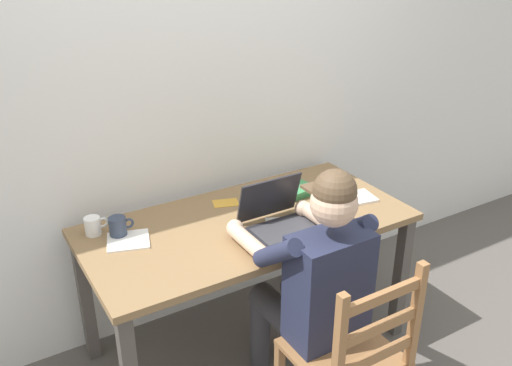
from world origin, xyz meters
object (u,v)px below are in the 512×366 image
Objects in this scene: seated_person at (313,279)px; landscape_photo_print at (226,203)px; wooden_chair at (351,358)px; laptop at (279,218)px; coffee_mug_dark at (118,227)px; book_stack_main at (299,190)px; desk at (248,237)px; computer_mouse at (324,213)px; coffee_mug_white at (93,226)px.

landscape_photo_print is at bearing 95.01° from seated_person.
seated_person is at bearing 90.00° from wooden_chair.
laptop is 0.75m from coffee_mug_dark.
seated_person reaches higher than book_stack_main.
seated_person reaches higher than wooden_chair.
landscape_photo_print is at bearing 104.77° from laptop.
coffee_mug_dark is at bearing 135.00° from seated_person.
laptop is at bearing -139.64° from book_stack_main.
wooden_chair is at bearing -85.19° from desk.
laptop reaches higher than computer_mouse.
laptop is 1.59× the size of book_stack_main.
coffee_mug_dark is at bearing 176.01° from book_stack_main.
landscape_photo_print is at bearing 163.92° from book_stack_main.
coffee_mug_dark is at bearing 162.65° from desk.
coffee_mug_dark reaches higher than landscape_photo_print.
laptop is at bearing -53.79° from desk.
book_stack_main is at bearing 82.97° from computer_mouse.
desk is at bearing 97.69° from seated_person.
book_stack_main is (0.32, 0.58, 0.11)m from seated_person.
wooden_chair is 0.97m from book_stack_main.
landscape_photo_print is (-0.06, 0.97, 0.31)m from wooden_chair.
laptop reaches higher than landscape_photo_print.
desk is 0.42m from book_stack_main.
laptop is at bearing -24.78° from coffee_mug_dark.
coffee_mug_white is at bearing 135.60° from seated_person.
landscape_photo_print is (0.68, -0.04, -0.04)m from coffee_mug_white.
coffee_mug_white is at bearing 158.09° from computer_mouse.
computer_mouse is at bearing 46.90° from seated_person.
coffee_mug_white reaches higher than landscape_photo_print.
coffee_mug_white reaches higher than book_stack_main.
computer_mouse is 0.77× the size of landscape_photo_print.
coffee_mug_dark is at bearing 155.22° from laptop.
desk is 14.22× the size of coffee_mug_white.
seated_person reaches higher than laptop.
coffee_mug_dark is (-0.64, 0.64, 0.13)m from seated_person.
computer_mouse is 0.27m from book_stack_main.
computer_mouse is at bearing 63.83° from wooden_chair.
coffee_mug_dark reaches higher than computer_mouse.
coffee_mug_dark is 0.97m from book_stack_main.
laptop reaches higher than coffee_mug_dark.
seated_person is at bearing -44.40° from coffee_mug_white.
landscape_photo_print is at bearing -2.97° from coffee_mug_white.
book_stack_main is at bearing 69.37° from wooden_chair.
coffee_mug_white is (-0.74, 1.00, 0.35)m from wooden_chair.
wooden_chair is 1.18m from coffee_mug_dark.
laptop is (0.03, 0.33, 0.14)m from seated_person.
laptop is 0.86m from coffee_mug_white.
coffee_mug_white reaches higher than computer_mouse.
coffee_mug_white is (-0.68, 0.26, 0.13)m from desk.
coffee_mug_dark is (-0.58, 0.18, 0.14)m from desk.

